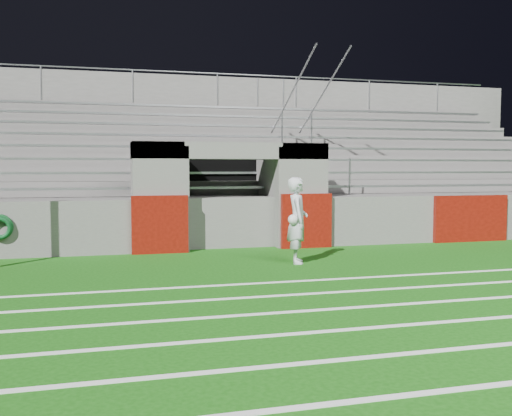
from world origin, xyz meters
name	(u,v)px	position (x,y,z in m)	size (l,w,h in m)	color
ground	(270,272)	(0.00, 0.00, 0.00)	(90.00, 90.00, 0.00)	#134F0D
field_markings	(404,354)	(0.00, -5.00, 0.01)	(28.00, 8.09, 0.01)	white
stadium_structure	(201,183)	(0.00, 7.97, 1.49)	(26.00, 8.48, 5.42)	#5E5B59
goalkeeper_with_ball	(297,220)	(0.83, 0.84, 0.90)	(0.57, 0.74, 1.79)	silver
hose_coil	(0,227)	(-5.23, 2.93, 0.70)	(0.55, 0.15, 0.55)	#0D441C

